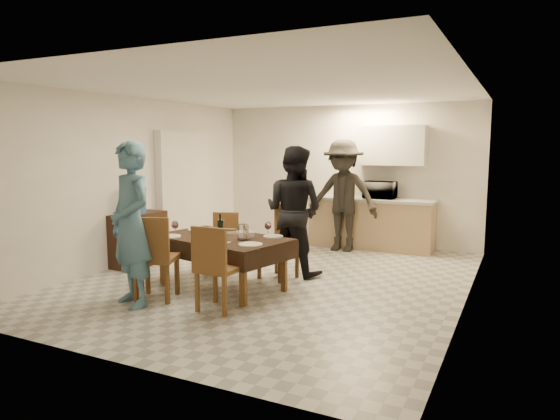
% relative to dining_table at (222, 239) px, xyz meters
% --- Properties ---
extents(floor, '(5.00, 6.00, 0.02)m').
position_rel_dining_table_xyz_m(floor, '(0.44, 0.67, -0.64)').
color(floor, beige).
rests_on(floor, ground).
extents(ceiling, '(5.00, 6.00, 0.02)m').
position_rel_dining_table_xyz_m(ceiling, '(0.44, 0.67, 1.96)').
color(ceiling, white).
rests_on(ceiling, wall_back).
extents(wall_back, '(5.00, 0.02, 2.60)m').
position_rel_dining_table_xyz_m(wall_back, '(0.44, 3.67, 0.66)').
color(wall_back, white).
rests_on(wall_back, floor).
extents(wall_front, '(5.00, 0.02, 2.60)m').
position_rel_dining_table_xyz_m(wall_front, '(0.44, -2.33, 0.66)').
color(wall_front, white).
rests_on(wall_front, floor).
extents(wall_left, '(0.02, 6.00, 2.60)m').
position_rel_dining_table_xyz_m(wall_left, '(-2.06, 0.67, 0.66)').
color(wall_left, white).
rests_on(wall_left, floor).
extents(wall_right, '(0.02, 6.00, 2.60)m').
position_rel_dining_table_xyz_m(wall_right, '(2.94, 0.67, 0.66)').
color(wall_right, white).
rests_on(wall_right, floor).
extents(stub_partition, '(0.15, 1.40, 2.10)m').
position_rel_dining_table_xyz_m(stub_partition, '(-1.98, 1.87, 0.41)').
color(stub_partition, silver).
rests_on(stub_partition, floor).
extents(kitchen_base_cabinet, '(2.20, 0.60, 0.86)m').
position_rel_dining_table_xyz_m(kitchen_base_cabinet, '(1.04, 3.35, -0.21)').
color(kitchen_base_cabinet, '#9D7F5E').
rests_on(kitchen_base_cabinet, floor).
extents(kitchen_worktop, '(2.24, 0.64, 0.05)m').
position_rel_dining_table_xyz_m(kitchen_worktop, '(1.04, 3.35, 0.24)').
color(kitchen_worktop, '#A7A6A2').
rests_on(kitchen_worktop, kitchen_base_cabinet).
extents(upper_cabinet, '(1.20, 0.34, 0.70)m').
position_rel_dining_table_xyz_m(upper_cabinet, '(1.34, 3.49, 1.21)').
color(upper_cabinet, silver).
rests_on(upper_cabinet, wall_back).
extents(dining_table, '(1.91, 1.37, 0.68)m').
position_rel_dining_table_xyz_m(dining_table, '(0.00, 0.00, 0.00)').
color(dining_table, black).
rests_on(dining_table, floor).
extents(chair_near_left, '(0.60, 0.61, 0.56)m').
position_rel_dining_table_xyz_m(chair_near_left, '(-0.45, -0.85, -0.01)').
color(chair_near_left, brown).
rests_on(chair_near_left, floor).
extents(chair_near_right, '(0.45, 0.45, 0.53)m').
position_rel_dining_table_xyz_m(chair_near_right, '(0.45, -0.84, -0.05)').
color(chair_near_right, brown).
rests_on(chair_near_right, floor).
extents(chair_far_left, '(0.50, 0.51, 0.46)m').
position_rel_dining_table_xyz_m(chair_far_left, '(-0.45, 0.67, -0.12)').
color(chair_far_left, brown).
rests_on(chair_far_left, floor).
extents(chair_far_right, '(0.56, 0.57, 0.55)m').
position_rel_dining_table_xyz_m(chair_far_right, '(0.45, 0.65, -0.02)').
color(chair_far_right, brown).
rests_on(chair_far_right, floor).
extents(console, '(0.44, 0.88, 0.82)m').
position_rel_dining_table_xyz_m(console, '(-1.84, 0.49, -0.24)').
color(console, black).
rests_on(console, floor).
extents(water_jug, '(0.26, 0.26, 0.40)m').
position_rel_dining_table_xyz_m(water_jug, '(-1.84, 0.49, 0.37)').
color(water_jug, '#3C78D0').
rests_on(water_jug, console).
extents(wine_bottle, '(0.07, 0.07, 0.30)m').
position_rel_dining_table_xyz_m(wine_bottle, '(-0.05, 0.05, 0.18)').
color(wine_bottle, black).
rests_on(wine_bottle, dining_table).
extents(water_pitcher, '(0.13, 0.13, 0.20)m').
position_rel_dining_table_xyz_m(water_pitcher, '(0.35, -0.05, 0.13)').
color(water_pitcher, white).
rests_on(water_pitcher, dining_table).
extents(savoury_tart, '(0.40, 0.31, 0.05)m').
position_rel_dining_table_xyz_m(savoury_tart, '(0.10, -0.38, 0.05)').
color(savoury_tart, '#A97331').
rests_on(savoury_tart, dining_table).
extents(salad_bowl, '(0.16, 0.16, 0.06)m').
position_rel_dining_table_xyz_m(salad_bowl, '(0.30, 0.18, 0.06)').
color(salad_bowl, silver).
rests_on(salad_bowl, dining_table).
extents(mushroom_dish, '(0.22, 0.22, 0.04)m').
position_rel_dining_table_xyz_m(mushroom_dish, '(-0.05, 0.28, 0.05)').
color(mushroom_dish, silver).
rests_on(mushroom_dish, dining_table).
extents(wine_glass_a, '(0.09, 0.09, 0.21)m').
position_rel_dining_table_xyz_m(wine_glass_a, '(-0.55, -0.25, 0.14)').
color(wine_glass_a, white).
rests_on(wine_glass_a, dining_table).
extents(wine_glass_b, '(0.09, 0.09, 0.20)m').
position_rel_dining_table_xyz_m(wine_glass_b, '(0.55, 0.25, 0.13)').
color(wine_glass_b, white).
rests_on(wine_glass_b, dining_table).
extents(wine_glass_c, '(0.09, 0.09, 0.19)m').
position_rel_dining_table_xyz_m(wine_glass_c, '(-0.20, 0.30, 0.13)').
color(wine_glass_c, white).
rests_on(wine_glass_c, dining_table).
extents(plate_near_left, '(0.29, 0.29, 0.02)m').
position_rel_dining_table_xyz_m(plate_near_left, '(-0.60, -0.30, 0.04)').
color(plate_near_left, silver).
rests_on(plate_near_left, dining_table).
extents(plate_near_right, '(0.29, 0.29, 0.02)m').
position_rel_dining_table_xyz_m(plate_near_right, '(0.60, -0.30, 0.04)').
color(plate_near_right, silver).
rests_on(plate_near_right, dining_table).
extents(plate_far_left, '(0.25, 0.25, 0.01)m').
position_rel_dining_table_xyz_m(plate_far_left, '(-0.60, 0.30, 0.04)').
color(plate_far_left, silver).
rests_on(plate_far_left, dining_table).
extents(plate_far_right, '(0.26, 0.26, 0.01)m').
position_rel_dining_table_xyz_m(plate_far_right, '(0.60, 0.30, 0.04)').
color(plate_far_right, silver).
rests_on(plate_far_right, dining_table).
extents(microwave, '(0.55, 0.37, 0.30)m').
position_rel_dining_table_xyz_m(microwave, '(1.19, 3.35, 0.42)').
color(microwave, silver).
rests_on(microwave, kitchen_worktop).
extents(person_near, '(0.82, 0.68, 1.91)m').
position_rel_dining_table_xyz_m(person_near, '(-0.55, -1.05, 0.31)').
color(person_near, teal).
rests_on(person_near, floor).
extents(person_far, '(0.96, 0.78, 1.85)m').
position_rel_dining_table_xyz_m(person_far, '(0.55, 1.05, 0.28)').
color(person_far, black).
rests_on(person_far, floor).
extents(person_kitchen, '(1.26, 0.73, 1.95)m').
position_rel_dining_table_xyz_m(person_kitchen, '(0.65, 2.90, 0.33)').
color(person_kitchen, black).
rests_on(person_kitchen, floor).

